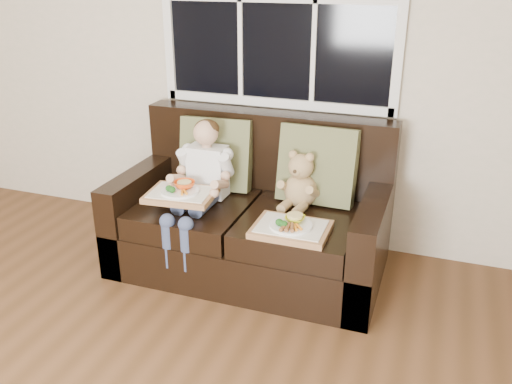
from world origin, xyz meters
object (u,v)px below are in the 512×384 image
at_px(tray_right, 291,228).
at_px(tray_left, 181,193).
at_px(child, 202,176).
at_px(teddy_bear, 300,184).
at_px(loveseat, 253,221).

bearing_deg(tray_right, tray_left, 176.21).
relative_size(child, tray_right, 1.84).
distance_m(teddy_bear, tray_left, 0.74).
bearing_deg(tray_left, child, 66.33).
distance_m(loveseat, tray_right, 0.52).
height_order(loveseat, tray_right, loveseat).
relative_size(loveseat, child, 2.14).
xyz_separation_m(loveseat, tray_right, (0.35, -0.33, 0.17)).
relative_size(tray_left, tray_right, 1.00).
xyz_separation_m(loveseat, child, (-0.30, -0.12, 0.32)).
height_order(loveseat, teddy_bear, loveseat).
distance_m(child, teddy_bear, 0.62).
bearing_deg(teddy_bear, child, -156.71).
bearing_deg(child, loveseat, 20.93).
distance_m(tray_left, tray_right, 0.72).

